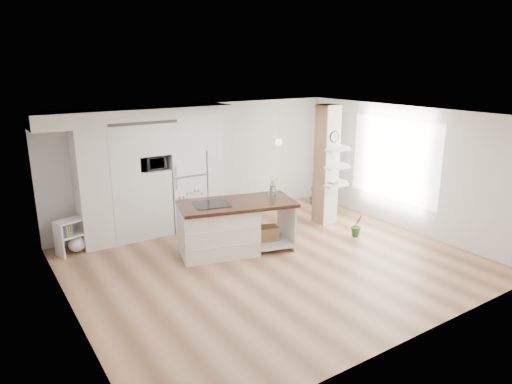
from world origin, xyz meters
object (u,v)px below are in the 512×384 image
refrigerator (185,189)px  kitchen_island (224,227)px  bookshelf (74,238)px  floor_plant_a (357,225)px

refrigerator → kitchen_island: bearing=-89.6°
refrigerator → bookshelf: (-2.45, -0.18, -0.57)m
kitchen_island → floor_plant_a: size_ratio=5.05×
bookshelf → floor_plant_a: bookshelf is taller
bookshelf → kitchen_island: bearing=-51.1°
bookshelf → floor_plant_a: size_ratio=1.44×
kitchen_island → floor_plant_a: 2.90m
refrigerator → floor_plant_a: (2.78, -2.55, -0.64)m
kitchen_island → floor_plant_a: (2.77, -0.80, -0.28)m
kitchen_island → floor_plant_a: kitchen_island is taller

